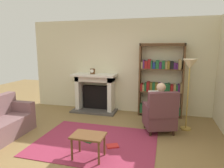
{
  "coord_description": "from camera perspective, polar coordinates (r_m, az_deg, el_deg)",
  "views": [
    {
      "loc": [
        1.3,
        -3.26,
        1.88
      ],
      "look_at": [
        0.1,
        1.2,
        1.05
      ],
      "focal_mm": 32.08,
      "sensor_mm": 36.0,
      "label": 1
    }
  ],
  "objects": [
    {
      "name": "ground",
      "position": [
        3.98,
        -6.18,
        -18.04
      ],
      "size": [
        14.0,
        14.0,
        0.0
      ],
      "primitive_type": "plane",
      "color": "olive"
    },
    {
      "name": "back_wall",
      "position": [
        5.98,
        2.44,
        5.08
      ],
      "size": [
        5.6,
        0.1,
        2.7
      ],
      "primitive_type": "cube",
      "color": "beige",
      "rests_on": "ground"
    },
    {
      "name": "area_rug",
      "position": [
        4.23,
        -4.66,
        -16.15
      ],
      "size": [
        2.4,
        1.8,
        0.01
      ],
      "primitive_type": "cube",
      "color": "#922A45",
      "rests_on": "ground"
    },
    {
      "name": "fireplace",
      "position": [
        6.05,
        -4.77,
        -2.1
      ],
      "size": [
        1.32,
        0.64,
        1.13
      ],
      "color": "#4C4742",
      "rests_on": "ground"
    },
    {
      "name": "mantel_clock",
      "position": [
        5.87,
        -5.53,
        3.61
      ],
      "size": [
        0.14,
        0.14,
        0.16
      ],
      "color": "brown",
      "rests_on": "fireplace"
    },
    {
      "name": "bookshelf",
      "position": [
        5.68,
        13.72,
        0.28
      ],
      "size": [
        1.2,
        0.32,
        2.01
      ],
      "color": "brown",
      "rests_on": "ground"
    },
    {
      "name": "armchair_reading",
      "position": [
        4.63,
        13.57,
        -8.45
      ],
      "size": [
        0.81,
        0.8,
        0.97
      ],
      "rotation": [
        0.0,
        0.0,
        3.48
      ],
      "color": "#331E14",
      "rests_on": "ground"
    },
    {
      "name": "seated_reader",
      "position": [
        4.67,
        13.22,
        -5.72
      ],
      "size": [
        0.48,
        0.59,
        1.14
      ],
      "rotation": [
        0.0,
        0.0,
        3.48
      ],
      "color": "silver",
      "rests_on": "ground"
    },
    {
      "name": "side_table",
      "position": [
        3.55,
        -6.75,
        -15.14
      ],
      "size": [
        0.56,
        0.39,
        0.43
      ],
      "color": "brown",
      "rests_on": "ground"
    },
    {
      "name": "scattered_books",
      "position": [
        4.13,
        -3.24,
        -16.51
      ],
      "size": [
        0.77,
        0.3,
        0.03
      ],
      "color": "red",
      "rests_on": "area_rug"
    },
    {
      "name": "floor_lamp",
      "position": [
        4.81,
        21.23,
        3.66
      ],
      "size": [
        0.32,
        0.32,
        1.64
      ],
      "color": "#B7933F",
      "rests_on": "ground"
    }
  ]
}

